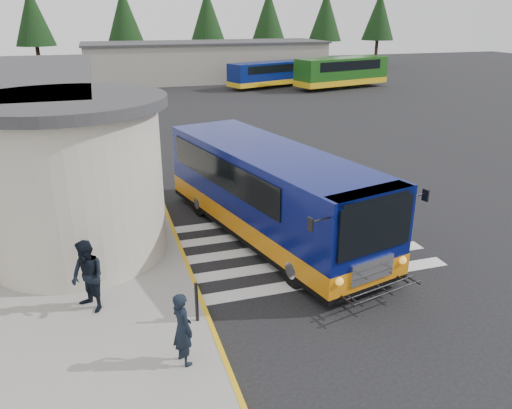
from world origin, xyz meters
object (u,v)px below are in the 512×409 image
object	(u,v)px
transit_bus	(270,196)
far_bus_b	(342,71)
pedestrian_a	(182,329)
far_bus_a	(268,73)
pedestrian_b	(88,277)
bollard	(197,302)

from	to	relation	value
transit_bus	far_bus_b	distance (m)	36.76
pedestrian_a	far_bus_a	xyz separation A→B (m)	(15.55, 40.24, 0.43)
transit_bus	pedestrian_b	xyz separation A→B (m)	(-5.83, -3.21, -0.36)
pedestrian_a	far_bus_a	size ratio (longest dim) A/B	0.19
transit_bus	far_bus_b	world-z (taller)	transit_bus
transit_bus	pedestrian_b	size ratio (longest dim) A/B	5.89
far_bus_a	pedestrian_a	bearing A→B (deg)	139.43
far_bus_b	far_bus_a	bearing A→B (deg)	55.02
far_bus_a	far_bus_b	xyz separation A→B (m)	(6.95, -2.60, 0.26)
transit_bus	far_bus_a	xyz separation A→B (m)	(11.59, 34.33, -0.02)
bollard	far_bus_b	bearing A→B (deg)	58.79
transit_bus	pedestrian_b	distance (m)	6.66
pedestrian_a	bollard	size ratio (longest dim) A/B	1.62
transit_bus	far_bus_a	bearing A→B (deg)	57.82
pedestrian_b	transit_bus	bearing A→B (deg)	85.01
far_bus_a	far_bus_b	bearing A→B (deg)	-129.95
transit_bus	bollard	world-z (taller)	transit_bus
pedestrian_b	far_bus_a	bearing A→B (deg)	121.32
bollard	far_bus_a	world-z (taller)	far_bus_a
pedestrian_b	far_bus_a	size ratio (longest dim) A/B	0.21
bollard	far_bus_b	world-z (taller)	far_bus_b
pedestrian_a	bollard	world-z (taller)	pedestrian_a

